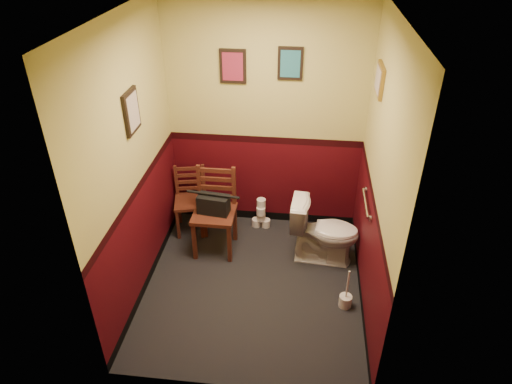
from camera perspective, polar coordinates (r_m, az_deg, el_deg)
floor at (r=4.89m, az=-0.34°, el=-11.54°), size 2.20×2.40×0.00m
ceiling at (r=3.59m, az=-0.49°, el=21.29°), size 2.20×2.40×0.00m
wall_back at (r=5.14m, az=1.22°, el=8.96°), size 2.20×0.00×2.70m
wall_front at (r=3.10m, az=-3.07°, el=-8.79°), size 2.20×0.00×2.70m
wall_left at (r=4.33m, az=-15.04°, el=3.04°), size 0.00×2.40×2.70m
wall_right at (r=4.10m, az=15.04°, el=1.35°), size 0.00×2.40×2.70m
grab_bar at (r=4.52m, az=13.61°, el=-1.36°), size 0.05×0.56×0.06m
framed_print_back_a at (r=4.96m, az=-2.91°, el=15.42°), size 0.28×0.04×0.36m
framed_print_back_b at (r=4.88m, az=4.32°, el=15.72°), size 0.26×0.04×0.34m
framed_print_left at (r=4.19m, az=-15.28°, el=9.67°), size 0.04×0.30×0.38m
framed_print_right at (r=4.36m, az=15.20°, el=13.36°), size 0.04×0.34×0.28m
toilet at (r=5.04m, az=8.55°, el=-4.93°), size 0.78×0.47×0.74m
toilet_brush at (r=4.71m, az=11.10°, el=-13.14°), size 0.13×0.13×0.46m
chair_left at (r=5.49m, az=-8.13°, el=-1.00°), size 0.44×0.44×0.81m
chair_right at (r=5.10m, az=-5.15°, el=-2.44°), size 0.46×0.46×0.98m
handbag at (r=4.99m, az=-5.32°, el=-1.51°), size 0.36×0.21×0.25m
tp_stack at (r=5.58m, az=0.64°, el=-2.92°), size 0.23×0.14×0.39m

